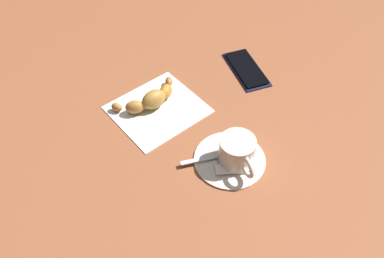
% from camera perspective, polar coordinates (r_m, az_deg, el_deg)
% --- Properties ---
extents(ground_plane, '(1.80, 1.80, 0.00)m').
position_cam_1_polar(ground_plane, '(0.80, 0.38, -0.35)').
color(ground_plane, brown).
extents(saucer, '(0.14, 0.14, 0.01)m').
position_cam_1_polar(saucer, '(0.75, 5.58, -4.41)').
color(saucer, beige).
rests_on(saucer, ground).
extents(espresso_cup, '(0.09, 0.07, 0.06)m').
position_cam_1_polar(espresso_cup, '(0.73, 6.71, -3.27)').
color(espresso_cup, beige).
rests_on(espresso_cup, saucer).
extents(teaspoon, '(0.09, 0.12, 0.01)m').
position_cam_1_polar(teaspoon, '(0.75, 5.00, -3.66)').
color(teaspoon, silver).
rests_on(teaspoon, saucer).
extents(sugar_packet, '(0.06, 0.06, 0.01)m').
position_cam_1_polar(sugar_packet, '(0.73, 5.91, -5.80)').
color(sugar_packet, white).
rests_on(sugar_packet, saucer).
extents(napkin, '(0.20, 0.21, 0.00)m').
position_cam_1_polar(napkin, '(0.85, -4.97, 3.05)').
color(napkin, white).
rests_on(napkin, ground).
extents(croissant, '(0.09, 0.16, 0.04)m').
position_cam_1_polar(croissant, '(0.84, -6.06, 4.39)').
color(croissant, '#BB6F34').
rests_on(croissant, napkin).
extents(cell_phone, '(0.16, 0.13, 0.01)m').
position_cam_1_polar(cell_phone, '(0.94, 8.01, 8.77)').
color(cell_phone, '#171A33').
rests_on(cell_phone, ground).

